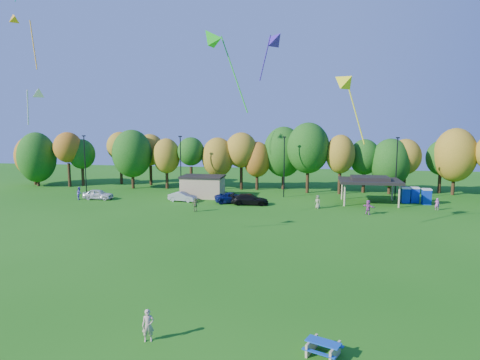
% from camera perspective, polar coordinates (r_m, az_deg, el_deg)
% --- Properties ---
extents(ground, '(160.00, 160.00, 0.00)m').
position_cam_1_polar(ground, '(26.77, -4.36, -17.17)').
color(ground, '#19600F').
rests_on(ground, ground).
extents(tree_line, '(93.57, 10.55, 11.15)m').
position_cam_1_polar(tree_line, '(69.61, 3.71, 3.38)').
color(tree_line, black).
rests_on(tree_line, ground).
extents(lamp_posts, '(64.50, 0.25, 9.09)m').
position_cam_1_polar(lamp_posts, '(63.98, 5.90, 2.05)').
color(lamp_posts, black).
rests_on(lamp_posts, ground).
extents(utility_building, '(6.30, 4.30, 3.25)m').
position_cam_1_polar(utility_building, '(64.29, -4.99, -0.84)').
color(utility_building, tan).
rests_on(utility_building, ground).
extents(pavilion, '(8.20, 6.20, 3.77)m').
position_cam_1_polar(pavilion, '(61.62, 16.91, -0.04)').
color(pavilion, tan).
rests_on(pavilion, ground).
extents(porta_potties, '(3.75, 2.29, 2.18)m').
position_cam_1_polar(porta_potties, '(64.16, 22.35, -1.91)').
color(porta_potties, '#0C2DA2').
rests_on(porta_potties, ground).
extents(picnic_table, '(2.07, 1.92, 0.72)m').
position_cam_1_polar(picnic_table, '(22.64, 11.02, -21.07)').
color(picnic_table, tan).
rests_on(picnic_table, ground).
extents(kite_flyer, '(0.72, 0.60, 1.70)m').
position_cam_1_polar(kite_flyer, '(23.78, -12.16, -18.44)').
color(kite_flyer, '#C1A291').
rests_on(kite_flyer, ground).
extents(car_a, '(4.34, 1.76, 1.48)m').
position_cam_1_polar(car_a, '(65.68, -18.39, -1.83)').
color(car_a, silver).
rests_on(car_a, ground).
extents(car_b, '(4.23, 2.04, 1.34)m').
position_cam_1_polar(car_b, '(61.32, -7.66, -2.23)').
color(car_b, '#AAABB0').
rests_on(car_b, ground).
extents(car_c, '(5.59, 3.91, 1.42)m').
position_cam_1_polar(car_c, '(59.82, -0.96, -2.37)').
color(car_c, '#0E1956').
rests_on(car_c, ground).
extents(car_d, '(5.24, 2.43, 1.48)m').
position_cam_1_polar(car_d, '(58.36, 1.30, -2.60)').
color(car_d, black).
rests_on(car_d, ground).
extents(far_person_0, '(1.01, 0.98, 1.75)m').
position_cam_1_polar(far_person_0, '(56.79, 10.32, -2.88)').
color(far_person_0, gray).
rests_on(far_person_0, ground).
extents(far_person_1, '(1.08, 0.59, 1.74)m').
position_cam_1_polar(far_person_1, '(54.12, -5.97, -3.33)').
color(far_person_1, '#646E43').
rests_on(far_person_1, ground).
extents(far_person_2, '(0.64, 0.49, 1.56)m').
position_cam_1_polar(far_person_2, '(60.37, 24.78, -2.94)').
color(far_person_2, '#B957A9').
rests_on(far_person_2, ground).
extents(far_person_3, '(1.00, 1.10, 1.85)m').
position_cam_1_polar(far_person_3, '(66.45, -20.62, -1.66)').
color(far_person_3, '#6254B9').
rests_on(far_person_3, ground).
extents(far_person_4, '(1.58, 1.50, 1.78)m').
position_cam_1_polar(far_person_4, '(54.60, 16.72, -3.50)').
color(far_person_4, '#A8469E').
rests_on(far_person_4, ground).
extents(kite_0, '(4.51, 1.93, 7.52)m').
position_cam_1_polar(kite_0, '(38.67, -3.98, 18.42)').
color(kite_0, '#1ECC1B').
extents(kite_1, '(2.59, 2.54, 5.28)m').
position_cam_1_polar(kite_1, '(46.28, -27.83, 18.47)').
color(kite_1, orange).
extents(kite_2, '(1.84, 2.02, 3.49)m').
position_cam_1_polar(kite_2, '(40.05, -25.32, 10.58)').
color(kite_2, silver).
extents(kite_11, '(3.04, 2.65, 5.54)m').
position_cam_1_polar(kite_11, '(32.59, 13.39, 12.67)').
color(kite_11, '#D1D016').
extents(kite_12, '(2.69, 2.53, 4.69)m').
position_cam_1_polar(kite_12, '(40.03, 4.83, 18.26)').
color(kite_12, '#3B1C9E').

